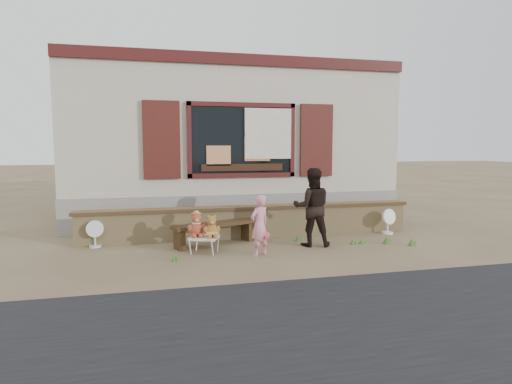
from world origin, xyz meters
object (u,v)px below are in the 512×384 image
object	(u,v)px
folding_chair	(204,238)
teddy_bear_right	(212,226)
adult	(312,207)
child	(260,225)
bench	(215,229)
teddy_bear_left	(197,224)

from	to	relation	value
folding_chair	teddy_bear_right	bearing A→B (deg)	0.00
adult	child	bearing A→B (deg)	36.09
adult	bench	bearing A→B (deg)	-2.57
bench	adult	distance (m)	1.93
child	adult	xyz separation A→B (m)	(1.16, 0.49, 0.22)
bench	adult	bearing A→B (deg)	-35.93
teddy_bear_left	teddy_bear_right	size ratio (longest dim) A/B	1.11
child	bench	bearing A→B (deg)	-85.82
child	adult	bearing A→B (deg)	174.27
teddy_bear_left	bench	bearing A→B (deg)	76.88
teddy_bear_right	adult	distance (m)	1.98
child	adult	world-z (taller)	adult
bench	adult	world-z (taller)	adult
bench	adult	xyz separation A→B (m)	(1.81, -0.50, 0.43)
bench	adult	size ratio (longest dim) A/B	1.14
teddy_bear_left	child	distance (m)	1.15
folding_chair	teddy_bear_left	bearing A→B (deg)	180.00
teddy_bear_right	child	size ratio (longest dim) A/B	0.38
teddy_bear_right	adult	bearing A→B (deg)	28.24
bench	teddy_bear_left	bearing A→B (deg)	-147.61
teddy_bear_left	teddy_bear_right	xyz separation A→B (m)	(0.26, -0.11, -0.02)
teddy_bear_right	adult	world-z (taller)	adult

